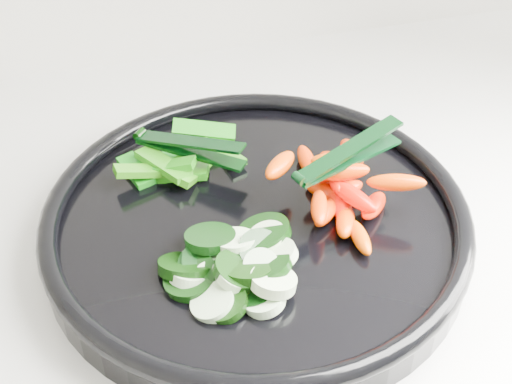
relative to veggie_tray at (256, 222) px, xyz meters
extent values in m
cylinder|color=black|center=(0.00, 0.00, -0.01)|extent=(0.37, 0.37, 0.02)
torus|color=black|center=(0.00, 0.00, 0.01)|extent=(0.38, 0.38, 0.02)
cylinder|color=black|center=(-0.05, -0.09, 0.01)|extent=(0.05, 0.05, 0.02)
cylinder|color=#D4F1C0|center=(-0.06, -0.09, 0.01)|extent=(0.05, 0.05, 0.02)
cylinder|color=black|center=(-0.07, -0.04, 0.01)|extent=(0.05, 0.05, 0.03)
cylinder|color=beige|center=(-0.07, -0.06, 0.01)|extent=(0.04, 0.04, 0.02)
cylinder|color=black|center=(-0.05, -0.05, 0.01)|extent=(0.05, 0.05, 0.03)
cylinder|color=beige|center=(-0.05, -0.06, 0.01)|extent=(0.03, 0.03, 0.02)
cylinder|color=black|center=(-0.03, -0.09, 0.01)|extent=(0.04, 0.04, 0.02)
cylinder|color=#D6F8C6|center=(-0.02, -0.10, 0.01)|extent=(0.04, 0.04, 0.02)
cylinder|color=black|center=(-0.05, -0.04, 0.01)|extent=(0.05, 0.05, 0.02)
cylinder|color=beige|center=(-0.05, -0.04, 0.01)|extent=(0.04, 0.03, 0.02)
cylinder|color=black|center=(-0.07, -0.06, 0.01)|extent=(0.06, 0.06, 0.01)
cylinder|color=beige|center=(-0.05, -0.06, 0.01)|extent=(0.05, 0.05, 0.02)
cylinder|color=black|center=(-0.06, -0.05, 0.01)|extent=(0.06, 0.06, 0.02)
cylinder|color=#DCF0C0|center=(-0.06, -0.05, 0.01)|extent=(0.04, 0.04, 0.01)
cylinder|color=black|center=(-0.07, -0.06, 0.01)|extent=(0.04, 0.04, 0.02)
cylinder|color=beige|center=(-0.05, -0.07, 0.01)|extent=(0.04, 0.04, 0.02)
cylinder|color=black|center=(-0.01, -0.07, 0.02)|extent=(0.05, 0.05, 0.02)
cylinder|color=beige|center=(0.00, -0.06, 0.02)|extent=(0.05, 0.05, 0.02)
cylinder|color=black|center=(-0.05, -0.03, 0.02)|extent=(0.05, 0.05, 0.02)
cylinder|color=beige|center=(-0.03, -0.04, 0.02)|extent=(0.04, 0.04, 0.02)
cylinder|color=black|center=(-0.03, -0.07, 0.02)|extent=(0.05, 0.06, 0.03)
cylinder|color=#E7FAC8|center=(-0.04, -0.07, 0.02)|extent=(0.04, 0.04, 0.02)
cylinder|color=black|center=(-0.01, -0.05, 0.02)|extent=(0.05, 0.05, 0.03)
cylinder|color=beige|center=(-0.02, -0.07, 0.02)|extent=(0.04, 0.04, 0.02)
cylinder|color=black|center=(0.00, -0.03, 0.02)|extent=(0.06, 0.06, 0.02)
cylinder|color=beige|center=(0.00, -0.04, 0.02)|extent=(0.03, 0.03, 0.02)
cylinder|color=black|center=(-0.03, -0.07, 0.02)|extent=(0.05, 0.05, 0.02)
cylinder|color=beige|center=(-0.01, -0.09, 0.02)|extent=(0.05, 0.05, 0.02)
ellipsoid|color=red|center=(0.07, -0.01, 0.01)|extent=(0.03, 0.05, 0.03)
ellipsoid|color=#F23D00|center=(0.06, -0.02, 0.01)|extent=(0.04, 0.05, 0.02)
ellipsoid|color=#FF5A00|center=(0.07, -0.06, 0.01)|extent=(0.02, 0.04, 0.02)
ellipsoid|color=#FF4C00|center=(0.07, 0.01, 0.01)|extent=(0.04, 0.05, 0.03)
ellipsoid|color=#F41E00|center=(0.10, -0.02, 0.01)|extent=(0.05, 0.05, 0.03)
ellipsoid|color=#F91200|center=(0.07, 0.00, 0.01)|extent=(0.02, 0.05, 0.02)
ellipsoid|color=#E95B00|center=(0.07, -0.03, 0.01)|extent=(0.04, 0.05, 0.02)
ellipsoid|color=#FF3E00|center=(0.09, 0.01, 0.01)|extent=(0.05, 0.03, 0.02)
ellipsoid|color=#E93F00|center=(0.09, 0.05, 0.01)|extent=(0.04, 0.05, 0.02)
ellipsoid|color=#FF5300|center=(0.07, 0.06, 0.01)|extent=(0.02, 0.05, 0.02)
ellipsoid|color=#FF3C00|center=(0.05, -0.02, 0.03)|extent=(0.03, 0.05, 0.02)
ellipsoid|color=#F54700|center=(0.10, 0.04, 0.03)|extent=(0.02, 0.06, 0.03)
ellipsoid|color=#FF1300|center=(0.08, 0.01, 0.03)|extent=(0.03, 0.05, 0.02)
ellipsoid|color=#F81200|center=(0.08, -0.02, 0.03)|extent=(0.04, 0.05, 0.02)
ellipsoid|color=#F22000|center=(0.07, 0.02, 0.03)|extent=(0.05, 0.02, 0.02)
ellipsoid|color=#F14D00|center=(0.08, 0.01, 0.04)|extent=(0.05, 0.04, 0.02)
ellipsoid|color=#F75700|center=(0.03, 0.02, 0.04)|extent=(0.05, 0.05, 0.02)
ellipsoid|color=#DA3E00|center=(0.08, 0.00, 0.04)|extent=(0.05, 0.03, 0.02)
ellipsoid|color=#FC3200|center=(0.12, -0.03, 0.04)|extent=(0.05, 0.04, 0.02)
cube|color=#1F6109|center=(-0.03, 0.09, 0.01)|extent=(0.02, 0.05, 0.02)
cube|color=#206809|center=(-0.04, 0.08, 0.01)|extent=(0.05, 0.06, 0.03)
cube|color=#20740B|center=(0.00, 0.09, 0.01)|extent=(0.03, 0.05, 0.02)
cube|color=#1E690A|center=(-0.05, 0.08, 0.01)|extent=(0.05, 0.03, 0.01)
cube|color=#1F6509|center=(-0.05, 0.09, 0.01)|extent=(0.07, 0.05, 0.02)
cube|color=#0E6409|center=(-0.09, 0.09, 0.01)|extent=(0.03, 0.05, 0.01)
cube|color=#0A690E|center=(-0.06, 0.10, 0.01)|extent=(0.03, 0.06, 0.02)
cube|color=#0E6509|center=(-0.06, 0.08, 0.02)|extent=(0.05, 0.04, 0.02)
cube|color=#20700A|center=(-0.09, 0.08, 0.02)|extent=(0.05, 0.02, 0.02)
cube|color=#1E6E0A|center=(-0.07, 0.08, 0.02)|extent=(0.05, 0.06, 0.01)
cube|color=#0A6E11|center=(-0.02, 0.12, 0.02)|extent=(0.07, 0.04, 0.02)
cylinder|color=black|center=(0.03, -0.01, 0.05)|extent=(0.01, 0.01, 0.01)
cube|color=black|center=(0.09, 0.00, 0.05)|extent=(0.11, 0.05, 0.00)
cube|color=black|center=(0.09, 0.00, 0.06)|extent=(0.11, 0.05, 0.02)
cylinder|color=black|center=(-0.08, 0.12, 0.03)|extent=(0.01, 0.01, 0.01)
cube|color=black|center=(-0.04, 0.09, 0.02)|extent=(0.09, 0.08, 0.00)
cube|color=black|center=(-0.04, 0.09, 0.04)|extent=(0.09, 0.08, 0.02)
camera|label=1|loc=(-0.13, -0.45, 0.42)|focal=50.00mm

